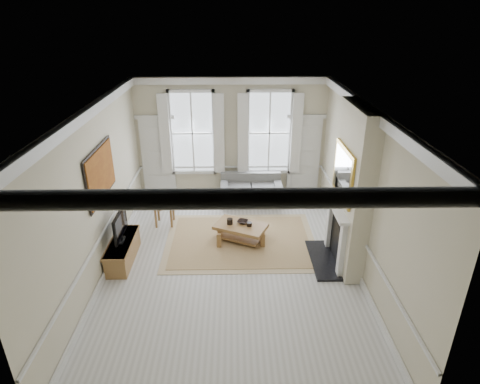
{
  "coord_description": "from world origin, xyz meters",
  "views": [
    {
      "loc": [
        0.05,
        -7.07,
        5.0
      ],
      "look_at": [
        0.2,
        1.09,
        1.25
      ],
      "focal_mm": 30.0,
      "sensor_mm": 36.0,
      "label": 1
    }
  ],
  "objects_px": {
    "side_table": "(164,208)",
    "sofa": "(251,191)",
    "coffee_table": "(241,228)",
    "tv_stand": "(123,251)"
  },
  "relations": [
    {
      "from": "sofa",
      "to": "coffee_table",
      "type": "xyz_separation_m",
      "value": [
        -0.33,
        -2.07,
        0.01
      ]
    },
    {
      "from": "tv_stand",
      "to": "side_table",
      "type": "bearing_deg",
      "value": 67.97
    },
    {
      "from": "side_table",
      "to": "coffee_table",
      "type": "distance_m",
      "value": 2.09
    },
    {
      "from": "sofa",
      "to": "tv_stand",
      "type": "relative_size",
      "value": 1.22
    },
    {
      "from": "side_table",
      "to": "tv_stand",
      "type": "xyz_separation_m",
      "value": [
        -0.66,
        -1.62,
        -0.21
      ]
    },
    {
      "from": "side_table",
      "to": "sofa",
      "type": "bearing_deg",
      "value": 28.25
    },
    {
      "from": "sofa",
      "to": "coffee_table",
      "type": "relative_size",
      "value": 1.25
    },
    {
      "from": "side_table",
      "to": "tv_stand",
      "type": "height_order",
      "value": "side_table"
    },
    {
      "from": "sofa",
      "to": "side_table",
      "type": "height_order",
      "value": "sofa"
    },
    {
      "from": "sofa",
      "to": "tv_stand",
      "type": "bearing_deg",
      "value": -135.69
    }
  ]
}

